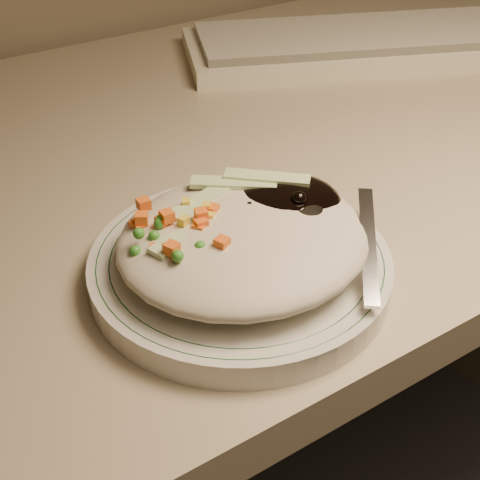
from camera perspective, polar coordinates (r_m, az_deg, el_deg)
desk at (r=0.82m, az=-4.99°, el=-4.60°), size 1.40×0.70×0.74m
plate at (r=0.52m, az=-0.00°, el=-2.34°), size 0.23×0.23×0.02m
plate_rim at (r=0.51m, az=-0.00°, el=-1.46°), size 0.22×0.22×0.00m
meal at (r=0.50m, az=0.46°, el=0.64°), size 0.21×0.19×0.05m
keyboard at (r=0.96m, az=10.73°, el=16.18°), size 0.51×0.35×0.03m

